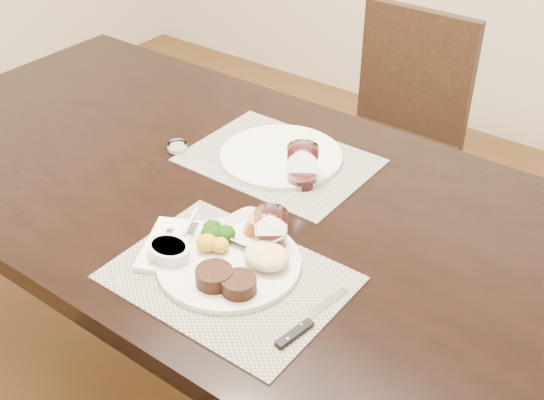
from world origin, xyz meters
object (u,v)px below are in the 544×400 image
Objects in this scene: chair_far at (396,127)px; wine_glass_near at (271,233)px; cracker_bowl at (251,231)px; far_plate at (281,156)px; steak_knife at (302,326)px; dinner_plate at (233,262)px.

chair_far is 1.13m from wine_glass_near.
cracker_bowl is 0.42× the size of far_plate.
wine_glass_near is (-0.19, 0.15, 0.04)m from steak_knife.
chair_far is at bearing 102.82° from wine_glass_near.
chair_far is 1.32m from steak_knife.
chair_far is at bearing 118.46° from steak_knife.
steak_knife is 0.61m from far_plate.
dinner_plate is 0.10m from wine_glass_near.
chair_far is 1.22m from dinner_plate.
steak_knife is at bearing -31.06° from dinner_plate.
chair_far is 3.01× the size of dinner_plate.
far_plate is (0.04, -0.75, 0.26)m from chair_far.
wine_glass_near is (0.06, -0.01, 0.03)m from cracker_bowl.
dinner_plate is 0.22m from steak_knife.
dinner_plate is at bearing -66.51° from far_plate.
steak_knife is 0.25m from wine_glass_near.
dinner_plate reaches higher than steak_knife.
steak_knife is (0.21, -0.05, -0.01)m from dinner_plate.
chair_far is 2.85× the size of far_plate.
cracker_bowl is 0.34m from far_plate.
wine_glass_near is (0.02, 0.10, 0.03)m from dinner_plate.
far_plate is at bearing 115.13° from cracker_bowl.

